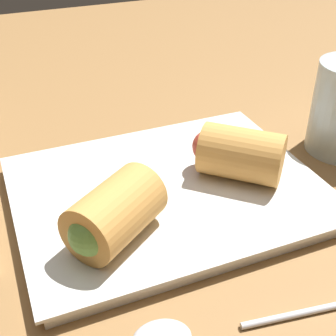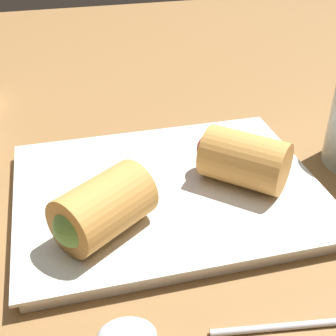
# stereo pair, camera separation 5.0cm
# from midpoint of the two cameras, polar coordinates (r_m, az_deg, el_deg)

# --- Properties ---
(table_surface) EXTENTS (1.80, 1.40, 0.02)m
(table_surface) POSITION_cam_midpoint_polar(r_m,az_deg,el_deg) (0.45, -3.07, -3.86)
(table_surface) COLOR olive
(table_surface) RESTS_ON ground
(serving_plate) EXTENTS (0.28, 0.22, 0.01)m
(serving_plate) POSITION_cam_midpoint_polar(r_m,az_deg,el_deg) (0.43, -3.32, -3.11)
(serving_plate) COLOR silver
(serving_plate) RESTS_ON table_surface
(roll_front_left) EXTENTS (0.09, 0.08, 0.05)m
(roll_front_left) POSITION_cam_midpoint_polar(r_m,az_deg,el_deg) (0.36, -10.89, -5.90)
(roll_front_left) COLOR #D19347
(roll_front_left) RESTS_ON serving_plate
(roll_front_right) EXTENTS (0.09, 0.09, 0.05)m
(roll_front_right) POSITION_cam_midpoint_polar(r_m,az_deg,el_deg) (0.43, 5.12, 1.70)
(roll_front_right) COLOR #D19347
(roll_front_right) RESTS_ON serving_plate
(spoon) EXTENTS (0.20, 0.05, 0.01)m
(spoon) POSITION_cam_midpoint_polar(r_m,az_deg,el_deg) (0.32, -2.14, -19.84)
(spoon) COLOR silver
(spoon) RESTS_ON table_surface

